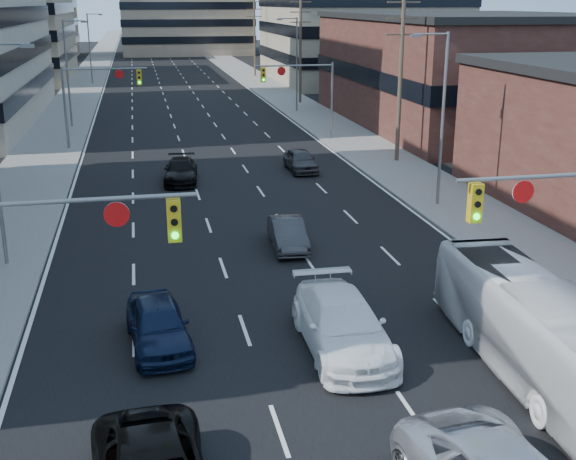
# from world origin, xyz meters

# --- Properties ---
(road_surface) EXTENTS (18.00, 300.00, 0.02)m
(road_surface) POSITION_xyz_m (0.00, 130.00, 0.01)
(road_surface) COLOR black
(road_surface) RESTS_ON ground
(sidewalk_left) EXTENTS (5.00, 300.00, 0.15)m
(sidewalk_left) POSITION_xyz_m (-11.50, 130.00, 0.07)
(sidewalk_left) COLOR slate
(sidewalk_left) RESTS_ON ground
(sidewalk_right) EXTENTS (5.00, 300.00, 0.15)m
(sidewalk_right) POSITION_xyz_m (11.50, 130.00, 0.07)
(sidewalk_right) COLOR slate
(sidewalk_right) RESTS_ON ground
(storefront_right_mid) EXTENTS (20.00, 30.00, 9.00)m
(storefront_right_mid) POSITION_xyz_m (24.00, 50.00, 4.50)
(storefront_right_mid) COLOR #472119
(storefront_right_mid) RESTS_ON ground
(office_right_far) EXTENTS (22.00, 28.00, 14.00)m
(office_right_far) POSITION_xyz_m (25.00, 88.00, 7.00)
(office_right_far) COLOR gray
(office_right_far) RESTS_ON ground
(bg_block_left) EXTENTS (24.00, 24.00, 20.00)m
(bg_block_left) POSITION_xyz_m (-28.00, 140.00, 10.00)
(bg_block_left) COLOR #ADA089
(bg_block_left) RESTS_ON ground
(bg_block_right) EXTENTS (22.00, 22.00, 12.00)m
(bg_block_right) POSITION_xyz_m (32.00, 130.00, 6.00)
(bg_block_right) COLOR gray
(bg_block_right) RESTS_ON ground
(signal_near_left) EXTENTS (6.59, 0.33, 6.00)m
(signal_near_left) POSITION_xyz_m (-7.45, 8.00, 4.33)
(signal_near_left) COLOR slate
(signal_near_left) RESTS_ON ground
(signal_far_left) EXTENTS (6.09, 0.33, 6.00)m
(signal_far_left) POSITION_xyz_m (-7.68, 45.00, 4.30)
(signal_far_left) COLOR slate
(signal_far_left) RESTS_ON ground
(signal_far_right) EXTENTS (6.09, 0.33, 6.00)m
(signal_far_right) POSITION_xyz_m (7.68, 45.00, 4.30)
(signal_far_right) COLOR slate
(signal_far_right) RESTS_ON ground
(utility_pole_block) EXTENTS (2.20, 0.28, 11.00)m
(utility_pole_block) POSITION_xyz_m (12.20, 36.00, 5.78)
(utility_pole_block) COLOR #4C3D2D
(utility_pole_block) RESTS_ON ground
(utility_pole_midblock) EXTENTS (2.20, 0.28, 11.00)m
(utility_pole_midblock) POSITION_xyz_m (12.20, 66.00, 5.78)
(utility_pole_midblock) COLOR #4C3D2D
(utility_pole_midblock) RESTS_ON ground
(utility_pole_distant) EXTENTS (2.20, 0.28, 11.00)m
(utility_pole_distant) POSITION_xyz_m (12.20, 96.00, 5.78)
(utility_pole_distant) COLOR #4C3D2D
(utility_pole_distant) RESTS_ON ground
(streetlight_left_mid) EXTENTS (2.03, 0.22, 9.00)m
(streetlight_left_mid) POSITION_xyz_m (-10.34, 55.00, 5.05)
(streetlight_left_mid) COLOR slate
(streetlight_left_mid) RESTS_ON ground
(streetlight_left_far) EXTENTS (2.03, 0.22, 9.00)m
(streetlight_left_far) POSITION_xyz_m (-10.34, 90.00, 5.05)
(streetlight_left_far) COLOR slate
(streetlight_left_far) RESTS_ON ground
(streetlight_right_near) EXTENTS (2.03, 0.22, 9.00)m
(streetlight_right_near) POSITION_xyz_m (10.34, 25.00, 5.05)
(streetlight_right_near) COLOR slate
(streetlight_right_near) RESTS_ON ground
(streetlight_right_far) EXTENTS (2.03, 0.22, 9.00)m
(streetlight_right_far) POSITION_xyz_m (10.34, 60.00, 5.05)
(streetlight_right_far) COLOR slate
(streetlight_right_far) RESTS_ON ground
(white_van) EXTENTS (2.50, 5.95, 1.72)m
(white_van) POSITION_xyz_m (0.99, 10.01, 0.86)
(white_van) COLOR white
(white_van) RESTS_ON ground
(transit_bus) EXTENTS (2.94, 10.28, 2.83)m
(transit_bus) POSITION_xyz_m (6.00, 7.44, 1.42)
(transit_bus) COLOR silver
(transit_bus) RESTS_ON ground
(sedan_blue) EXTENTS (2.20, 4.58, 1.51)m
(sedan_blue) POSITION_xyz_m (-4.62, 11.41, 0.75)
(sedan_blue) COLOR black
(sedan_blue) RESTS_ON ground
(sedan_grey_center) EXTENTS (1.62, 4.07, 1.32)m
(sedan_grey_center) POSITION_xyz_m (1.31, 19.94, 0.66)
(sedan_grey_center) COLOR #313133
(sedan_grey_center) RESTS_ON ground
(sedan_black_far) EXTENTS (2.38, 4.92, 1.38)m
(sedan_black_far) POSITION_xyz_m (-2.52, 33.25, 0.69)
(sedan_black_far) COLOR black
(sedan_black_far) RESTS_ON ground
(sedan_grey_right) EXTENTS (1.74, 4.18, 1.42)m
(sedan_grey_right) POSITION_xyz_m (5.20, 34.69, 0.71)
(sedan_grey_right) COLOR #353537
(sedan_grey_right) RESTS_ON ground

